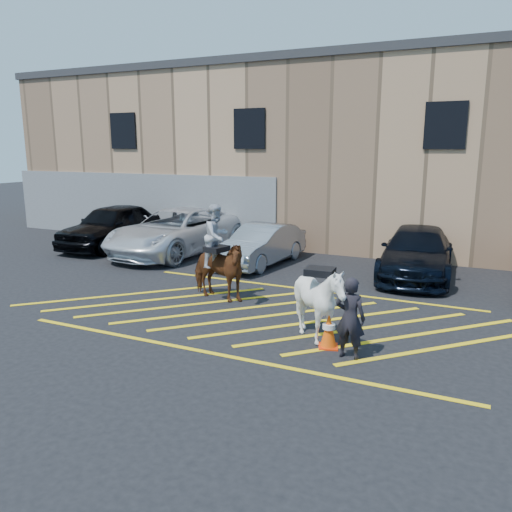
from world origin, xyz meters
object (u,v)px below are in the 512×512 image
at_px(car_white_pickup, 177,231).
at_px(car_blue_suv, 417,252).
at_px(handler, 350,318).
at_px(saddled_white, 319,303).
at_px(car_black_suv, 112,226).
at_px(car_silver_sedan, 261,245).
at_px(mounted_bay, 217,262).
at_px(traffic_cone, 329,330).

xyz_separation_m(car_white_pickup, car_blue_suv, (8.59, 0.31, -0.10)).
distance_m(car_blue_suv, handler, 6.99).
bearing_deg(car_blue_suv, saddled_white, -103.01).
relative_size(car_black_suv, car_white_pickup, 0.83).
xyz_separation_m(car_white_pickup, handler, (8.28, -6.67, -0.05)).
bearing_deg(handler, car_black_suv, -26.74).
xyz_separation_m(car_silver_sedan, handler, (4.68, -6.36, 0.11)).
relative_size(mounted_bay, saddled_white, 1.50).
distance_m(saddled_white, traffic_cone, 0.58).
bearing_deg(car_silver_sedan, mounted_bay, -75.88).
bearing_deg(car_silver_sedan, handler, -47.90).
distance_m(car_silver_sedan, handler, 7.89).
height_order(car_white_pickup, saddled_white, car_white_pickup).
bearing_deg(car_silver_sedan, saddled_white, -50.51).
distance_m(car_white_pickup, handler, 10.63).
distance_m(car_white_pickup, car_silver_sedan, 3.62).
bearing_deg(traffic_cone, mounted_bay, 152.23).
bearing_deg(handler, car_silver_sedan, -49.88).
bearing_deg(car_black_suv, car_silver_sedan, -4.35).
distance_m(car_silver_sedan, mounted_bay, 4.22).
height_order(mounted_bay, saddled_white, mounted_bay).
bearing_deg(car_white_pickup, saddled_white, -34.27).
height_order(car_black_suv, car_white_pickup, car_black_suv).
bearing_deg(car_blue_suv, mounted_bay, -136.03).
bearing_deg(car_white_pickup, car_blue_suv, 7.19).
height_order(car_silver_sedan, car_blue_suv, car_blue_suv).
bearing_deg(car_blue_suv, car_silver_sedan, -176.47).
relative_size(car_silver_sedan, car_blue_suv, 0.81).
bearing_deg(car_blue_suv, car_white_pickup, 178.48).
xyz_separation_m(saddled_white, traffic_cone, (0.27, -0.18, -0.48)).
bearing_deg(car_white_pickup, car_silver_sedan, 0.15).
bearing_deg(car_silver_sedan, car_black_suv, -177.07).
xyz_separation_m(car_blue_suv, mounted_bay, (-4.38, -4.78, 0.28)).
height_order(car_black_suv, mounted_bay, mounted_bay).
bearing_deg(mounted_bay, handler, -28.37).
xyz_separation_m(car_black_suv, handler, (11.34, -6.69, -0.07)).
bearing_deg(mounted_bay, car_white_pickup, 133.26).
xyz_separation_m(handler, traffic_cone, (-0.50, 0.32, -0.42)).
bearing_deg(traffic_cone, saddled_white, 145.73).
bearing_deg(traffic_cone, car_blue_suv, 83.08).
relative_size(car_blue_suv, mounted_bay, 2.02).
distance_m(car_white_pickup, saddled_white, 9.72).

